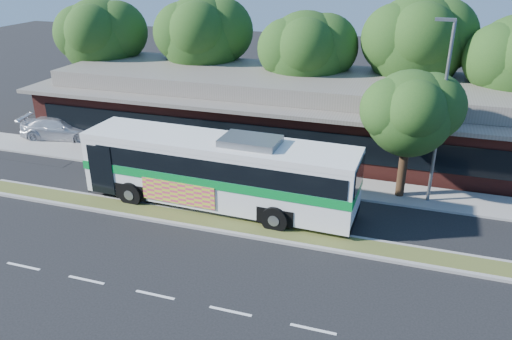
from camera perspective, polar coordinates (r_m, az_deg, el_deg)
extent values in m
plane|color=black|center=(23.22, -5.55, -6.82)|extent=(120.00, 120.00, 0.00)
cube|color=#495524|center=(23.66, -4.98, -5.96)|extent=(26.00, 1.10, 0.15)
cube|color=gray|center=(28.51, -0.52, -0.51)|extent=(44.00, 2.60, 0.12)
cube|color=black|center=(40.31, -23.90, 4.70)|extent=(14.00, 12.00, 0.01)
cube|color=#4F1D19|center=(33.88, 3.02, 6.24)|extent=(32.00, 10.00, 3.20)
cube|color=#686258|center=(33.41, 3.08, 9.05)|extent=(33.20, 11.20, 0.24)
cube|color=#686258|center=(33.25, 3.10, 10.10)|extent=(30.00, 8.00, 1.00)
cube|color=black|center=(29.27, 0.44, 3.62)|extent=(30.00, 0.06, 1.60)
cylinder|color=slate|center=(25.35, 20.30, 5.60)|extent=(0.16, 0.16, 9.00)
cube|color=slate|center=(24.43, 20.86, 15.78)|extent=(0.90, 0.18, 0.14)
cylinder|color=black|center=(41.73, -16.77, 9.19)|extent=(0.44, 0.44, 3.99)
sphere|color=#183C14|center=(41.02, -17.39, 14.23)|extent=(5.80, 5.80, 5.80)
sphere|color=#183C14|center=(40.59, -15.55, 15.01)|extent=(4.52, 4.52, 4.52)
cylinder|color=black|center=(38.72, -5.95, 9.14)|extent=(0.44, 0.44, 4.20)
sphere|color=#183C14|center=(37.93, -6.21, 14.85)|extent=(6.00, 6.00, 6.00)
sphere|color=#183C14|center=(37.75, -4.01, 15.62)|extent=(4.68, 4.68, 4.68)
cylinder|color=black|center=(35.44, 5.45, 7.44)|extent=(0.44, 0.44, 3.78)
sphere|color=#183C14|center=(34.61, 5.69, 13.12)|extent=(5.60, 5.60, 5.60)
sphere|color=#183C14|center=(34.70, 7.96, 13.79)|extent=(4.37, 4.37, 4.37)
cylinder|color=black|center=(35.56, 16.98, 7.10)|extent=(0.44, 0.44, 4.41)
sphere|color=#183C14|center=(34.69, 17.79, 13.53)|extent=(6.20, 6.20, 6.20)
sphere|color=#183C14|center=(35.10, 20.25, 14.14)|extent=(4.84, 4.84, 4.84)
cylinder|color=black|center=(35.15, 26.65, 4.93)|extent=(0.44, 0.44, 3.86)
cube|color=silver|center=(24.44, -4.35, -0.02)|extent=(13.67, 3.34, 3.12)
cube|color=black|center=(24.07, -3.66, 1.23)|extent=(12.59, 3.36, 0.94)
cube|color=silver|center=(23.90, -4.45, 3.11)|extent=(13.69, 3.37, 0.29)
cube|color=#057E2D|center=(24.48, -4.34, -0.22)|extent=(13.74, 3.41, 0.43)
cube|color=black|center=(27.63, -17.41, 2.63)|extent=(0.15, 2.54, 1.94)
cube|color=black|center=(22.42, 11.72, -0.67)|extent=(0.15, 2.37, 1.25)
cube|color=#CF3C5B|center=(24.19, -8.91, -2.63)|extent=(3.85, 0.19, 1.13)
cube|color=slate|center=(23.19, -0.64, 3.30)|extent=(2.78, 1.90, 0.34)
cylinder|color=black|center=(25.78, -14.10, -2.64)|extent=(1.26, 0.45, 1.24)
cylinder|color=black|center=(27.94, -10.96, -0.23)|extent=(1.26, 0.45, 1.24)
cylinder|color=black|center=(22.75, 2.17, -5.60)|extent=(1.26, 0.45, 1.24)
cylinder|color=black|center=(25.16, 4.16, -2.61)|extent=(1.26, 0.45, 1.24)
imported|color=silver|center=(36.43, -21.34, 4.54)|extent=(5.76, 3.25, 1.58)
cylinder|color=black|center=(26.47, 16.40, 0.20)|extent=(0.44, 0.44, 3.25)
sphere|color=#183C14|center=(25.50, 17.14, 6.18)|extent=(4.25, 4.25, 4.25)
sphere|color=#183C14|center=(25.73, 19.39, 6.83)|extent=(3.32, 3.32, 3.32)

